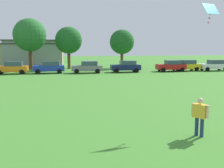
# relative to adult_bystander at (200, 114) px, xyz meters

# --- Properties ---
(ground_plane) EXTENTS (160.00, 160.00, 0.00)m
(ground_plane) POSITION_rel_adult_bystander_xyz_m (-7.91, 17.87, -0.98)
(ground_plane) COLOR #42842D
(adult_bystander) EXTENTS (0.56, 0.66, 1.65)m
(adult_bystander) POSITION_rel_adult_bystander_xyz_m (0.00, 0.00, 0.00)
(adult_bystander) COLOR navy
(adult_bystander) RESTS_ON ground
(kite) EXTENTS (1.01, 0.71, 1.03)m
(kite) POSITION_rel_adult_bystander_xyz_m (1.97, 3.23, 4.63)
(kite) COLOR #3FBFE5
(parked_car_orange_1) EXTENTS (4.30, 2.02, 1.68)m
(parked_car_orange_1) POSITION_rel_adult_bystander_xyz_m (-13.10, 28.99, -0.12)
(parked_car_orange_1) COLOR orange
(parked_car_orange_1) RESTS_ON ground
(parked_car_blue_2) EXTENTS (4.30, 2.02, 1.68)m
(parked_car_blue_2) POSITION_rel_adult_bystander_xyz_m (-8.10, 29.29, -0.12)
(parked_car_blue_2) COLOR #1E38AD
(parked_car_blue_2) RESTS_ON ground
(parked_car_gray_3) EXTENTS (4.30, 2.02, 1.68)m
(parked_car_gray_3) POSITION_rel_adult_bystander_xyz_m (-2.81, 28.74, -0.12)
(parked_car_gray_3) COLOR slate
(parked_car_gray_3) RESTS_ON ground
(parked_car_navy_4) EXTENTS (4.30, 2.02, 1.68)m
(parked_car_navy_4) POSITION_rel_adult_bystander_xyz_m (2.87, 29.15, -0.12)
(parked_car_navy_4) COLOR #141E4C
(parked_car_navy_4) RESTS_ON ground
(parked_car_red_5) EXTENTS (4.30, 2.02, 1.68)m
(parked_car_red_5) POSITION_rel_adult_bystander_xyz_m (9.87, 29.34, -0.12)
(parked_car_red_5) COLOR red
(parked_car_red_5) RESTS_ON ground
(parked_car_yellow_6) EXTENTS (4.30, 2.02, 1.68)m
(parked_car_yellow_6) POSITION_rel_adult_bystander_xyz_m (12.39, 29.79, -0.12)
(parked_car_yellow_6) COLOR yellow
(parked_car_yellow_6) RESTS_ON ground
(parked_car_white_7) EXTENTS (4.30, 2.02, 1.68)m
(parked_car_white_7) POSITION_rel_adult_bystander_xyz_m (16.83, 29.37, -0.12)
(parked_car_white_7) COLOR white
(parked_car_white_7) RESTS_ON ground
(tree_center) EXTENTS (5.25, 5.25, 8.18)m
(tree_center) POSITION_rel_adult_bystander_xyz_m (-11.49, 35.77, 4.54)
(tree_center) COLOR brown
(tree_center) RESTS_ON ground
(tree_right) EXTENTS (4.50, 4.50, 7.01)m
(tree_right) POSITION_rel_adult_bystander_xyz_m (-5.37, 36.87, 3.75)
(tree_right) COLOR brown
(tree_right) RESTS_ON ground
(tree_far_right) EXTENTS (4.27, 4.27, 6.65)m
(tree_far_right) POSITION_rel_adult_bystander_xyz_m (3.78, 37.22, 3.51)
(tree_far_right) COLOR brown
(tree_far_right) RESTS_ON ground
(house_left) EXTENTS (10.67, 8.37, 4.96)m
(house_left) POSITION_rel_adult_bystander_xyz_m (-11.97, 45.34, 1.51)
(house_left) COLOR #9999A3
(house_left) RESTS_ON ground
(house_right) EXTENTS (12.87, 8.25, 4.34)m
(house_right) POSITION_rel_adult_bystander_xyz_m (-12.78, 45.34, 1.20)
(house_right) COLOR tan
(house_right) RESTS_ON ground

